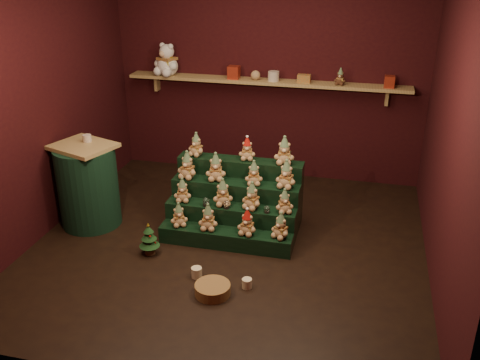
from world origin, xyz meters
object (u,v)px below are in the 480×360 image
(snow_globe_c, at_px, (267,209))
(side_table, at_px, (88,185))
(snow_globe_a, at_px, (206,202))
(mug_right, at_px, (247,283))
(white_bear, at_px, (167,55))
(mini_christmas_tree, at_px, (149,239))
(wicker_basket, at_px, (213,289))
(brown_bear, at_px, (340,77))
(mug_left, at_px, (197,272))
(snow_globe_b, at_px, (226,204))
(riser_tier_front, at_px, (225,238))

(snow_globe_c, height_order, side_table, side_table)
(snow_globe_a, xyz_separation_m, mug_right, (0.64, -0.83, -0.36))
(mug_right, relative_size, white_bear, 0.18)
(mini_christmas_tree, bearing_deg, wicker_basket, -32.02)
(brown_bear, bearing_deg, mug_left, -104.64)
(snow_globe_a, distance_m, snow_globe_b, 0.22)
(riser_tier_front, bearing_deg, mini_christmas_tree, -155.19)
(snow_globe_a, height_order, mug_right, snow_globe_a)
(snow_globe_b, bearing_deg, mini_christmas_tree, -144.34)
(mini_christmas_tree, xyz_separation_m, wicker_basket, (0.81, -0.51, -0.12))
(riser_tier_front, distance_m, snow_globe_c, 0.53)
(mini_christmas_tree, height_order, wicker_basket, mini_christmas_tree)
(snow_globe_b, height_order, snow_globe_c, snow_globe_b)
(side_table, distance_m, mini_christmas_tree, 1.04)
(snow_globe_a, distance_m, side_table, 1.35)
(riser_tier_front, xyz_separation_m, mug_left, (-0.12, -0.61, -0.04))
(snow_globe_a, xyz_separation_m, mini_christmas_tree, (-0.46, -0.49, -0.24))
(riser_tier_front, distance_m, wicker_basket, 0.84)
(mug_right, relative_size, brown_bear, 0.46)
(white_bear, bearing_deg, side_table, -77.88)
(brown_bear, bearing_deg, side_table, -137.12)
(snow_globe_b, relative_size, mug_right, 0.97)
(snow_globe_b, distance_m, mini_christmas_tree, 0.87)
(snow_globe_a, bearing_deg, brown_bear, 54.78)
(snow_globe_b, distance_m, wicker_basket, 1.07)
(riser_tier_front, height_order, snow_globe_c, snow_globe_c)
(riser_tier_front, relative_size, side_table, 1.48)
(white_bear, xyz_separation_m, brown_bear, (2.22, -0.00, -0.16))
(snow_globe_b, height_order, mini_christmas_tree, snow_globe_b)
(snow_globe_b, xyz_separation_m, white_bear, (-1.24, 1.71, 1.17))
(mini_christmas_tree, bearing_deg, snow_globe_c, 23.67)
(mug_right, distance_m, brown_bear, 2.94)
(wicker_basket, bearing_deg, mini_christmas_tree, 147.98)
(snow_globe_c, height_order, white_bear, white_bear)
(snow_globe_a, relative_size, side_table, 0.10)
(snow_globe_b, height_order, side_table, side_table)
(snow_globe_c, height_order, mini_christmas_tree, snow_globe_c)
(snow_globe_c, distance_m, brown_bear, 2.06)
(snow_globe_b, bearing_deg, wicker_basket, -82.29)
(snow_globe_c, height_order, mug_left, snow_globe_c)
(mug_left, xyz_separation_m, brown_bear, (1.07, 2.48, 1.37))
(snow_globe_c, xyz_separation_m, mug_left, (-0.52, -0.77, -0.35))
(snow_globe_b, bearing_deg, riser_tier_front, -79.65)
(snow_globe_a, bearing_deg, side_table, -178.93)
(mug_left, bearing_deg, mug_right, -6.10)
(riser_tier_front, height_order, snow_globe_a, snow_globe_a)
(wicker_basket, xyz_separation_m, white_bear, (-1.38, 2.70, 1.53))
(riser_tier_front, xyz_separation_m, brown_bear, (0.95, 1.87, 1.33))
(mug_left, distance_m, mug_right, 0.50)
(snow_globe_b, relative_size, mini_christmas_tree, 0.25)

